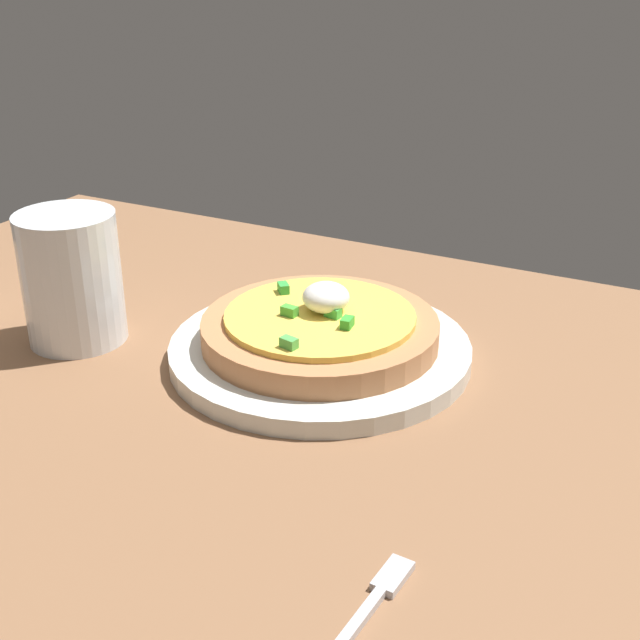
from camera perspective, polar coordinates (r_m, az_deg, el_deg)
name	(u,v)px	position (r cm, az deg, el deg)	size (l,w,h in cm)	color
dining_table	(238,420)	(64.14, -5.57, -6.70)	(96.56, 73.75, 2.36)	brown
plate	(320,350)	(69.56, 0.00, -2.06)	(24.73, 24.73, 1.51)	silver
pizza	(320,328)	(68.66, 0.01, -0.51)	(19.35, 19.35, 4.97)	#B7784C
cup_far	(73,285)	(74.22, -16.34, 2.29)	(8.31, 8.31, 11.24)	silver
fork	(368,608)	(46.44, 3.29, -18.83)	(1.71, 10.47, 0.50)	#B7B7BC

